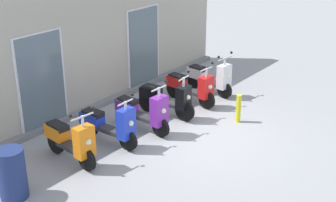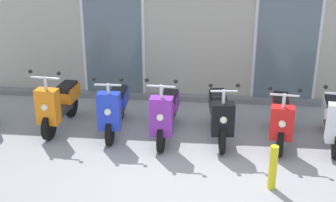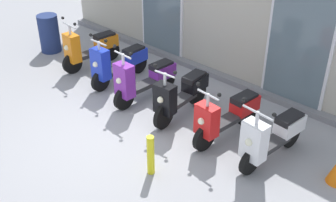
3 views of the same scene
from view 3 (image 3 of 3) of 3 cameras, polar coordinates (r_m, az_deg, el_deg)
name	(u,v)px [view 3 (image 3 of 3)]	position (r m, az deg, el deg)	size (l,w,h in m)	color
ground_plane	(115,133)	(7.74, -7.22, -4.34)	(40.00, 40.00, 0.00)	#939399
storefront_facade	(228,5)	(9.19, 8.11, 12.74)	(10.17, 0.50, 3.35)	#B2AD9E
scooter_orange	(90,48)	(10.00, -10.58, 7.14)	(0.59, 1.53, 1.28)	black
scooter_blue	(118,63)	(9.22, -6.76, 5.20)	(0.53, 1.60, 1.23)	black
scooter_purple	(144,79)	(8.48, -3.31, 3.03)	(0.54, 1.62, 1.30)	black
scooter_black	(181,94)	(7.93, 1.77, 1.00)	(0.51, 1.60, 1.23)	black
scooter_red	(227,115)	(7.40, 7.98, -1.93)	(0.53, 1.61, 1.20)	black
scooter_white	(272,136)	(6.98, 13.88, -4.64)	(0.62, 1.53, 1.25)	black
trash_bin	(49,33)	(11.11, -15.82, 8.81)	(0.50, 0.50, 0.95)	navy
curb_bollard	(151,155)	(6.61, -2.37, -7.35)	(0.12, 0.12, 0.70)	yellow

